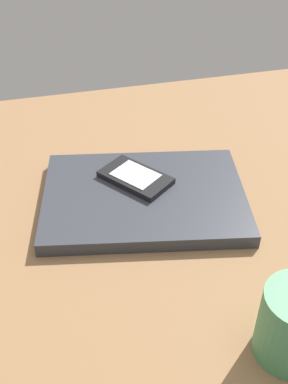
% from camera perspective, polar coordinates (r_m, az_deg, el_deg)
% --- Properties ---
extents(desk_surface, '(1.20, 0.80, 0.03)m').
position_cam_1_polar(desk_surface, '(0.74, 1.06, -1.99)').
color(desk_surface, olive).
rests_on(desk_surface, ground).
extents(laptop_closed, '(0.34, 0.27, 0.02)m').
position_cam_1_polar(laptop_closed, '(0.73, 0.00, -0.59)').
color(laptop_closed, '#33353D').
rests_on(laptop_closed, desk_surface).
extents(cell_phone_on_laptop, '(0.11, 0.12, 0.01)m').
position_cam_1_polar(cell_phone_on_laptop, '(0.74, -1.02, 1.77)').
color(cell_phone_on_laptop, black).
rests_on(cell_phone_on_laptop, laptop_closed).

